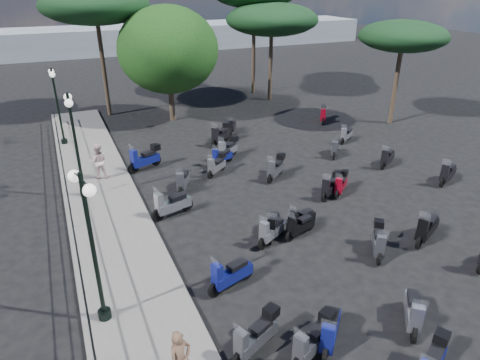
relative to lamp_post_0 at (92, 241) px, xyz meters
name	(u,v)px	position (x,y,z in m)	size (l,w,h in m)	color
ground	(284,214)	(7.39, 3.20, -2.64)	(120.00, 120.00, 0.00)	black
sidewalk	(106,211)	(0.89, 6.20, -2.57)	(3.00, 30.00, 0.15)	slate
railing	(69,201)	(-0.41, 6.00, -1.74)	(0.04, 26.04, 1.10)	black
lamp_post_0	(92,241)	(0.00, 0.00, 0.00)	(0.55, 1.26, 4.37)	black
lamp_post_1	(75,140)	(0.25, 7.82, 0.03)	(0.35, 1.30, 4.42)	black
lamp_post_2	(57,102)	(-0.13, 14.92, -0.11)	(0.33, 1.23, 4.17)	black
woman	(180,360)	(1.32, -2.88, -1.73)	(0.56, 0.37, 1.52)	brown
pedestrian_far	(99,161)	(1.12, 9.42, -1.68)	(0.79, 0.62, 1.63)	beige
scooter_0	(256,336)	(3.31, -2.60, -2.13)	(1.60, 0.92, 1.36)	black
scooter_1	(230,275)	(3.68, -0.07, -2.16)	(1.70, 0.78, 1.40)	black
scooter_2	(273,225)	(6.23, 2.00, -2.21)	(1.01, 1.34, 1.25)	black
scooter_3	(171,205)	(3.25, 4.87, -2.13)	(1.81, 0.77, 1.47)	black
scooter_4	(183,181)	(4.32, 6.87, -2.18)	(0.94, 1.50, 1.32)	black
scooter_5	(145,159)	(3.31, 9.86, -2.08)	(1.77, 0.96, 1.49)	black
scooter_7	(330,331)	(5.12, -3.17, -2.17)	(1.27, 1.32, 1.37)	black
scooter_8	(272,231)	(5.99, 1.64, -2.18)	(1.51, 0.93, 1.32)	black
scooter_9	(301,220)	(7.39, 1.96, -2.22)	(1.48, 0.69, 1.22)	black
scooter_10	(217,165)	(6.30, 7.88, -2.18)	(1.28, 1.06, 1.21)	black
scooter_11	(222,157)	(6.95, 8.86, -2.22)	(1.40, 0.81, 1.20)	black
scooter_12	(413,312)	(7.56, -3.50, -2.16)	(1.18, 1.40, 1.38)	black
scooter_13	(379,242)	(8.97, -0.46, -2.15)	(1.11, 1.40, 1.30)	black
scooter_14	(426,229)	(11.05, -0.51, -2.13)	(1.69, 0.99, 1.46)	black
scooter_15	(276,168)	(8.67, 6.35, -2.14)	(1.41, 1.19, 1.34)	black
scooter_16	(228,149)	(7.54, 9.47, -2.12)	(1.50, 1.18, 1.39)	black
scooter_17	(221,135)	(8.01, 11.67, -2.10)	(1.54, 1.21, 1.43)	black
scooter_20	(341,184)	(10.50, 3.79, -2.20)	(1.22, 1.07, 1.18)	black
scooter_21	(331,186)	(9.96, 3.77, -2.16)	(1.44, 0.98, 1.28)	black
scooter_22	(334,148)	(12.79, 7.55, -2.22)	(0.95, 1.32, 1.22)	black
scooter_23	(232,126)	(9.32, 13.14, -2.23)	(0.88, 1.34, 1.19)	black
scooter_26	(447,173)	(15.60, 2.72, -2.17)	(1.60, 0.92, 1.37)	black
scooter_27	(387,158)	(14.42, 5.35, -2.20)	(1.43, 0.95, 1.28)	black
scooter_28	(346,135)	(14.68, 9.05, -2.23)	(1.31, 0.89, 1.18)	black
scooter_29	(323,115)	(15.57, 12.73, -2.14)	(1.09, 1.45, 1.33)	black
scooter_30	(313,341)	(4.53, -3.29, -2.13)	(1.60, 0.92, 1.36)	black
scooter_31	(300,226)	(7.11, 1.58, -2.22)	(1.48, 0.69, 1.22)	black
broadleaf_tree	(168,50)	(6.76, 17.20, 1.85)	(6.28, 6.28, 7.17)	#38281E
pine_1	(272,19)	(15.03, 19.21, 3.20)	(6.65, 6.65, 7.02)	#38281E
pine_2	(95,6)	(3.09, 20.04, 4.34)	(6.74, 6.74, 8.18)	#38281E
pine_3	(403,36)	(19.49, 10.83, 2.74)	(5.28, 5.28, 6.33)	#38281E
distant_hills	(109,40)	(7.39, 48.20, -1.14)	(70.00, 8.00, 3.00)	gray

